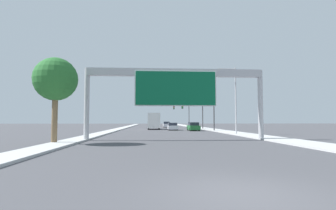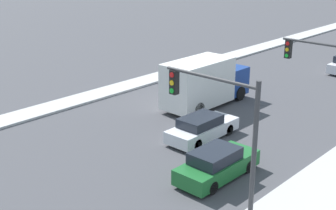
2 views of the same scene
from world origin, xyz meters
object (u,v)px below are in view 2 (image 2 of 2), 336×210
object	(u,v)px
car_far_left	(217,164)
traffic_light_mid_block	(331,73)
traffic_light_near_intersection	(223,120)
truck_box_primary	(204,83)
car_mid_left	(202,128)

from	to	relation	value
car_far_left	traffic_light_mid_block	distance (m)	8.71
traffic_light_near_intersection	traffic_light_mid_block	distance (m)	10.00
car_far_left	truck_box_primary	world-z (taller)	truck_box_primary
car_far_left	car_mid_left	size ratio (longest dim) A/B	0.98
car_far_left	traffic_light_mid_block	world-z (taller)	traffic_light_mid_block
traffic_light_near_intersection	car_far_left	bearing A→B (deg)	130.24
car_far_left	car_mid_left	xyz separation A→B (m)	(-3.50, 3.21, -0.04)
traffic_light_near_intersection	traffic_light_mid_block	size ratio (longest dim) A/B	1.03
car_mid_left	traffic_light_near_intersection	world-z (taller)	traffic_light_near_intersection
truck_box_primary	car_mid_left	bearing A→B (deg)	-52.35
car_mid_left	truck_box_primary	xyz separation A→B (m)	(-3.50, 4.54, 1.02)
truck_box_primary	traffic_light_mid_block	size ratio (longest dim) A/B	1.23
car_mid_left	truck_box_primary	distance (m)	5.82
truck_box_primary	traffic_light_mid_block	xyz separation A→B (m)	(8.67, 0.18, 2.22)
truck_box_primary	car_far_left	bearing A→B (deg)	-47.90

